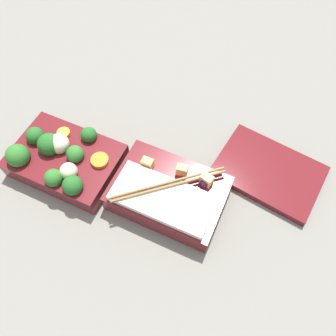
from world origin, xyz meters
TOP-DOWN VIEW (x-y plane):
  - ground_plane at (0.00, 0.00)m, footprint 3.00×3.00m
  - bento_tray_vegetable at (-0.12, 0.00)m, footprint 0.20×0.14m
  - bento_tray_rice at (0.09, 0.02)m, footprint 0.20×0.15m
  - bento_lid at (0.25, 0.15)m, footprint 0.21×0.16m

SIDE VIEW (x-z plane):
  - ground_plane at x=0.00m, z-range 0.00..0.00m
  - bento_lid at x=0.25m, z-range 0.00..0.02m
  - bento_tray_rice at x=0.09m, z-range -0.01..0.06m
  - bento_tray_vegetable at x=-0.12m, z-range -0.01..0.07m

